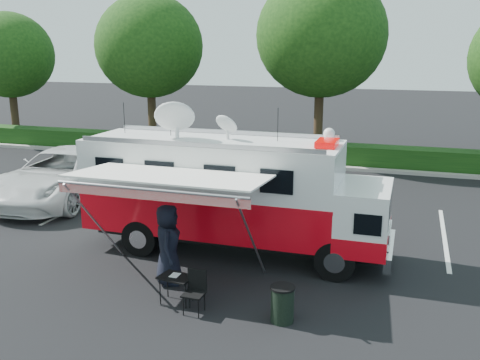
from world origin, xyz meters
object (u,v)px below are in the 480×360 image
object	(u,v)px
white_suv	(66,199)
folding_table	(176,278)
command_truck	(232,192)
trash_bin	(282,304)

from	to	relation	value
white_suv	folding_table	size ratio (longest dim) A/B	8.16
command_truck	folding_table	xyz separation A→B (m)	(-0.19, -3.19, -1.11)
trash_bin	command_truck	bearing A→B (deg)	123.67
command_truck	folding_table	world-z (taller)	command_truck
folding_table	trash_bin	world-z (taller)	trash_bin
command_truck	white_suv	size ratio (longest dim) A/B	1.24
white_suv	folding_table	world-z (taller)	white_suv
command_truck	white_suv	world-z (taller)	command_truck
trash_bin	white_suv	bearing A→B (deg)	146.70
white_suv	trash_bin	size ratio (longest dim) A/B	8.59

